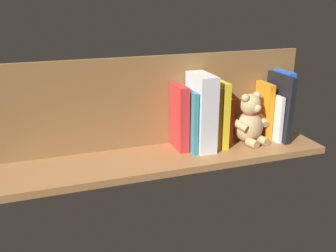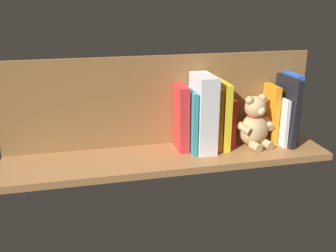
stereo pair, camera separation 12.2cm
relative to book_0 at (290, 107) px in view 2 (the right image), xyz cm
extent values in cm
cube|color=#9E6B3D|center=(44.01, 3.63, -12.82)|extent=(103.59, 24.07, 2.20)
cube|color=brown|center=(44.01, -6.15, 3.31)|extent=(103.59, 1.50, 30.07)
cube|color=blue|center=(0.00, 0.00, 0.00)|extent=(2.69, 10.00, 23.44)
cube|color=black|center=(2.75, 2.33, -0.30)|extent=(2.49, 14.65, 22.89)
cube|color=silver|center=(4.79, 1.41, -3.67)|extent=(1.28, 12.81, 16.10)
cube|color=orange|center=(6.93, -0.36, -1.87)|extent=(2.08, 9.29, 19.70)
ellipsoid|color=tan|center=(14.24, 2.56, -6.40)|extent=(11.98, 11.21, 10.64)
sphere|color=tan|center=(14.24, 2.56, 1.66)|extent=(7.31, 7.31, 7.31)
sphere|color=tan|center=(11.57, 1.90, 4.40)|extent=(2.83, 2.83, 2.83)
sphere|color=tan|center=(16.90, 3.22, 4.40)|extent=(2.83, 2.83, 2.83)
sphere|color=#DBB77F|center=(13.49, 5.58, 1.11)|extent=(2.83, 2.83, 2.83)
cylinder|color=tan|center=(9.01, 2.64, -4.54)|extent=(3.03, 5.46, 3.93)
cylinder|color=tan|center=(18.82, 5.07, -4.54)|extent=(4.98, 5.73, 3.93)
cylinder|color=tan|center=(10.83, 6.38, -10.31)|extent=(3.70, 4.55, 2.83)
cylinder|color=tan|center=(15.47, 7.53, -10.31)|extent=(3.70, 4.55, 2.83)
torus|color=red|center=(14.24, 2.56, -1.25)|extent=(5.88, 5.88, 0.83)
cube|color=red|center=(22.32, -0.48, -3.66)|extent=(2.38, 9.03, 16.12)
cube|color=yellow|center=(25.10, 0.98, -0.70)|extent=(2.29, 11.97, 22.04)
cube|color=orange|center=(27.64, 0.78, -1.28)|extent=(2.07, 11.56, 20.89)
cube|color=silver|center=(32.01, 1.97, 0.69)|extent=(5.94, 13.73, 24.83)
cube|color=teal|center=(36.15, 1.40, -1.67)|extent=(1.43, 12.79, 20.10)
cube|color=red|center=(38.88, 0.15, -1.03)|extent=(3.27, 10.29, 21.41)
camera|label=1|loc=(81.67, 112.71, 37.79)|focal=41.63mm
camera|label=2|loc=(69.94, 116.07, 37.79)|focal=41.63mm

